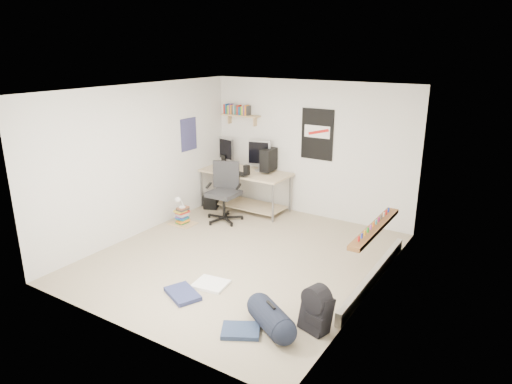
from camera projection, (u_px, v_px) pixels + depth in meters
The scene contains 26 objects.
floor at pixel (242, 257), 6.96m from camera, with size 4.00×4.50×0.01m, color gray.
ceiling at pixel (240, 89), 6.19m from camera, with size 4.00×4.50×0.01m, color white.
back_wall at pixel (310, 150), 8.39m from camera, with size 4.00×0.01×2.50m, color silver.
left_wall at pixel (141, 160), 7.59m from camera, with size 0.01×4.50×2.50m, color silver.
right_wall at pixel (377, 202), 5.55m from camera, with size 0.01×4.50×2.50m, color silver.
desk at pixel (245, 191), 8.90m from camera, with size 1.77×0.77×0.81m, color tan.
monitor_left at pixel (226, 153), 9.13m from camera, with size 0.40×0.10×0.44m, color #B4B3B8.
monitor_right at pixel (259, 157), 8.72m from camera, with size 0.43×0.11×0.48m, color #AFAFB4.
pc_tower at pixel (269, 160), 8.62m from camera, with size 0.19×0.40×0.42m, color black.
keyboard at pixel (238, 173), 8.47m from camera, with size 0.43×0.15×0.02m, color black.
speaker_left at pixel (224, 159), 9.16m from camera, with size 0.09×0.09×0.18m, color black.
speaker_right at pixel (247, 170), 8.35m from camera, with size 0.09×0.09×0.18m, color black.
office_chair at pixel (224, 195), 8.26m from camera, with size 0.71×0.71×1.08m, color #262729.
wall_shelf at pixel (241, 115), 8.87m from camera, with size 0.80×0.22×0.24m, color tan.
poster_back_wall at pixel (317, 134), 8.20m from camera, with size 0.62×0.03×0.92m, color black.
poster_left_wall at pixel (189, 134), 8.47m from camera, with size 0.02×0.42×0.60m, color navy.
window at pixel (382, 180), 5.76m from camera, with size 0.10×1.50×1.26m, color brown.
baseboard_heater at pixel (374, 276), 6.17m from camera, with size 0.08×2.50×0.18m, color #B7B2A8.
backpack at pixel (316, 313), 5.12m from camera, with size 0.32×0.26×0.43m, color black.
duffel_bag at pixel (271, 319), 5.12m from camera, with size 0.30×0.30×0.59m, color black.
tshirt at pixel (211, 284), 6.11m from camera, with size 0.43×0.37×0.04m, color white.
jeans_a at pixel (183, 294), 5.85m from camera, with size 0.50×0.32×0.05m, color navy.
jeans_b at pixel (241, 331), 5.10m from camera, with size 0.42×0.32×0.05m, color #22304D.
book_stack at pixel (183, 216), 8.20m from camera, with size 0.39×0.32×0.26m, color brown.
desk_lamp at pixel (182, 204), 8.11m from camera, with size 0.12×0.20×0.20m, color white.
subwoofer at pixel (211, 201), 9.02m from camera, with size 0.26×0.26×0.29m, color black.
Camera 1 is at (3.56, -5.23, 3.06)m, focal length 32.00 mm.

